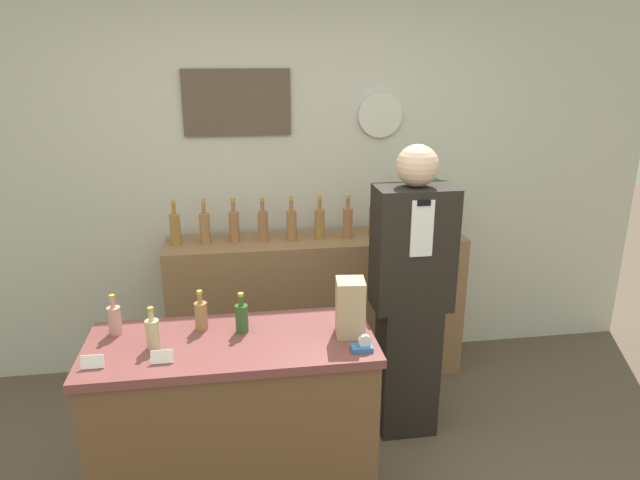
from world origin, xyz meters
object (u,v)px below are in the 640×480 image
object	(u,v)px
shopkeeper	(410,297)
potted_plant	(432,202)
paper_bag	(350,307)
tape_dispenser	(363,346)

from	to	relation	value
shopkeeper	potted_plant	distance (m)	0.90
paper_bag	shopkeeper	bearing A→B (deg)	49.10
shopkeeper	potted_plant	world-z (taller)	shopkeeper
paper_bag	tape_dispenser	bearing A→B (deg)	-81.30
potted_plant	tape_dispenser	size ratio (longest dim) A/B	4.09
shopkeeper	tape_dispenser	size ratio (longest dim) A/B	18.68
shopkeeper	tape_dispenser	world-z (taller)	shopkeeper
shopkeeper	paper_bag	world-z (taller)	shopkeeper
shopkeeper	tape_dispenser	distance (m)	0.81
potted_plant	paper_bag	size ratio (longest dim) A/B	1.41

